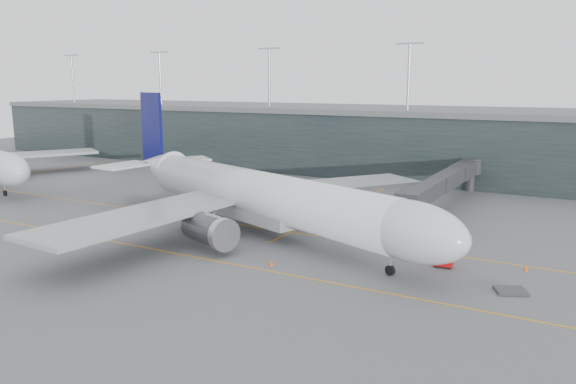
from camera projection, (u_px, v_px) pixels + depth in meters
The scene contains 17 objects.
ground at pixel (275, 222), 85.85m from camera, with size 320.00×320.00×0.00m, color #545459.
taxiline_a at pixel (261, 228), 82.42m from camera, with size 160.00×0.25×0.02m, color orange.
taxiline_b at pixel (192, 256), 68.73m from camera, with size 160.00×0.25×0.02m, color orange.
taxiline_lead_main at pixel (356, 202), 100.56m from camera, with size 0.25×60.00×0.02m, color orange.
taxiline_lead_adj at pixel (56, 169), 139.02m from camera, with size 0.25×60.00×0.02m, color orange.
terminal at pixel (398, 140), 134.04m from camera, with size 240.00×36.00×29.00m.
main_aircraft at pixel (259, 195), 78.60m from camera, with size 66.58×61.44×19.29m.
jet_bridge at pixel (451, 179), 95.97m from camera, with size 3.98×42.84×6.47m.
gse_cart at pixel (443, 260), 64.67m from camera, with size 2.23×1.52×1.46m.
baggage_dolly at pixel (511, 291), 56.88m from camera, with size 2.99×2.39×0.30m, color #323135.
uld_a at pixel (273, 201), 96.60m from camera, with size 2.30×1.99×1.82m.
uld_b at pixel (301, 201), 96.79m from camera, with size 1.87×1.50×1.70m.
uld_c at pixel (300, 203), 94.49m from camera, with size 2.37×2.03×1.91m.
cone_nose at pixel (526, 268), 63.38m from camera, with size 0.47×0.47×0.76m, color #EC520D.
cone_wing_stbd at pixel (272, 263), 65.13m from camera, with size 0.47×0.47×0.75m, color #E0540C.
cone_wing_port at pixel (353, 213), 90.19m from camera, with size 0.41×0.41×0.65m, color orange.
cone_tail at pixel (193, 227), 81.24m from camera, with size 0.50×0.50×0.80m, color #CF650B.
Camera 1 is at (42.55, -71.76, 20.85)m, focal length 35.00 mm.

